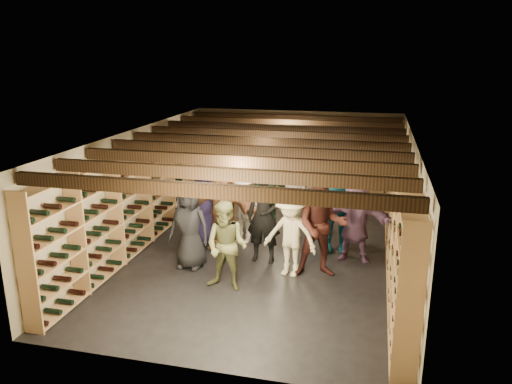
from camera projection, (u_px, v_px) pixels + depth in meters
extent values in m
plane|color=black|center=(264.00, 252.00, 10.16)|extent=(8.00, 8.00, 0.00)
cube|color=tan|center=(296.00, 155.00, 13.57)|extent=(5.50, 0.02, 2.40)
cube|color=tan|center=(193.00, 285.00, 6.09)|extent=(5.50, 0.02, 2.40)
cube|color=tan|center=(136.00, 187.00, 10.45)|extent=(0.02, 8.00, 2.40)
cube|color=tan|center=(409.00, 205.00, 9.22)|extent=(0.02, 8.00, 2.40)
cube|color=beige|center=(265.00, 135.00, 9.50)|extent=(5.50, 8.00, 0.01)
cube|color=black|center=(204.00, 190.00, 6.27)|extent=(5.40, 0.12, 0.18)
cube|color=black|center=(224.00, 174.00, 7.09)|extent=(5.40, 0.12, 0.18)
cube|color=black|center=(241.00, 161.00, 7.91)|extent=(5.40, 0.12, 0.18)
cube|color=black|center=(254.00, 151.00, 8.72)|extent=(5.40, 0.12, 0.18)
cube|color=black|center=(265.00, 142.00, 9.54)|extent=(5.40, 0.12, 0.18)
cube|color=black|center=(274.00, 135.00, 10.36)|extent=(5.40, 0.12, 0.18)
cube|color=black|center=(281.00, 129.00, 11.18)|extent=(5.40, 0.12, 0.18)
cube|color=black|center=(288.00, 123.00, 12.00)|extent=(5.40, 0.12, 0.18)
cube|color=black|center=(294.00, 118.00, 12.81)|extent=(5.40, 0.12, 0.18)
cube|color=tan|center=(145.00, 193.00, 10.45)|extent=(0.32, 7.50, 2.15)
cube|color=tan|center=(399.00, 211.00, 9.29)|extent=(0.32, 7.50, 2.15)
cube|color=tan|center=(295.00, 161.00, 13.45)|extent=(4.70, 0.30, 2.15)
cube|color=#A47C56|center=(233.00, 216.00, 12.07)|extent=(0.58, 0.48, 0.17)
cube|color=#A47C56|center=(233.00, 209.00, 12.02)|extent=(0.58, 0.48, 0.17)
cube|color=#A47C56|center=(233.00, 203.00, 11.97)|extent=(0.58, 0.48, 0.17)
cube|color=#A47C56|center=(259.00, 225.00, 11.45)|extent=(0.59, 0.49, 0.17)
cube|color=#A47C56|center=(259.00, 218.00, 11.40)|extent=(0.59, 0.49, 0.17)
cube|color=#A47C56|center=(259.00, 211.00, 11.35)|extent=(0.59, 0.49, 0.17)
cube|color=#A47C56|center=(296.00, 216.00, 12.04)|extent=(0.56, 0.44, 0.17)
imported|color=black|center=(189.00, 226.00, 9.24)|extent=(0.82, 0.57, 1.61)
imported|color=black|center=(264.00, 216.00, 9.49)|extent=(0.68, 0.46, 1.83)
imported|color=brown|center=(227.00, 246.00, 8.39)|extent=(0.83, 0.69, 1.56)
imported|color=beige|center=(290.00, 235.00, 8.92)|extent=(1.10, 0.78, 1.55)
imported|color=#136F86|center=(336.00, 209.00, 9.99)|extent=(1.10, 0.61, 1.78)
imported|color=brown|center=(223.00, 209.00, 10.07)|extent=(1.68, 0.77, 1.75)
imported|color=#28204F|center=(203.00, 209.00, 10.43)|extent=(0.84, 0.66, 1.53)
imported|color=gray|center=(294.00, 202.00, 10.85)|extent=(0.59, 0.42, 1.52)
imported|color=#421D19|center=(321.00, 225.00, 8.86)|extent=(1.06, 0.90, 1.91)
imported|color=#B7B3A8|center=(243.00, 207.00, 10.47)|extent=(1.10, 0.78, 1.55)
imported|color=#294B32|center=(269.00, 196.00, 11.20)|extent=(1.01, 0.69, 1.59)
imported|color=#855D8C|center=(355.00, 220.00, 9.57)|extent=(1.52, 0.50, 1.64)
imported|color=#303034|center=(319.00, 194.00, 10.91)|extent=(1.00, 0.74, 1.85)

